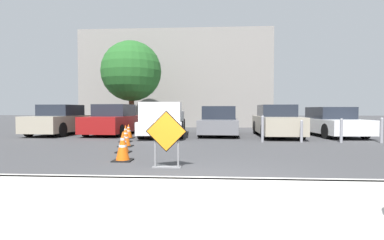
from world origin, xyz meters
TOP-DOWN VIEW (x-y plane):
  - ground_plane at (0.00, 10.00)m, footprint 96.00×96.00m
  - sidewalk_strip at (0.00, -1.49)m, footprint 22.15×2.98m
  - curb_lip at (0.00, 0.00)m, footprint 22.15×0.20m
  - road_closed_sign at (-0.95, 1.52)m, footprint 0.92×0.20m
  - traffic_cone_nearest at (-2.19, 2.34)m, footprint 0.47×0.47m
  - traffic_cone_second at (-2.61, 3.80)m, footprint 0.42×0.42m
  - traffic_cone_third at (-2.96, 5.24)m, footprint 0.47×0.47m
  - traffic_cone_fourth at (-3.38, 6.71)m, footprint 0.46×0.46m
  - traffic_cone_fifth at (-3.68, 8.22)m, footprint 0.49×0.49m
  - parked_car_nearest at (-7.72, 9.89)m, footprint 2.03×4.28m
  - parked_car_second at (-4.99, 10.16)m, footprint 2.13×4.47m
  - pickup_truck at (-2.25, 9.17)m, footprint 2.23×5.14m
  - parked_car_third at (0.45, 10.26)m, footprint 2.10×4.59m
  - parked_car_fourth at (3.18, 9.50)m, footprint 1.89×4.63m
  - parked_car_fifth at (5.90, 9.98)m, footprint 2.16×4.75m
  - bollard_nearest at (2.08, 6.92)m, footprint 0.12×0.12m
  - bollard_second at (3.60, 6.92)m, footprint 0.12×0.12m
  - bollard_third at (5.12, 6.92)m, footprint 0.12×0.12m
  - bollard_fourth at (6.64, 6.92)m, footprint 0.12×0.12m
  - building_facade_backdrop at (-2.63, 18.91)m, footprint 14.17×5.00m
  - street_tree_behind_lot at (-4.84, 13.07)m, footprint 3.67×3.67m

SIDE VIEW (x-z plane):
  - ground_plane at x=0.00m, z-range 0.00..0.00m
  - sidewalk_strip at x=0.00m, z-range 0.00..0.14m
  - curb_lip at x=0.00m, z-range 0.00..0.14m
  - traffic_cone_third at x=-2.96m, z-range -0.01..0.62m
  - traffic_cone_second at x=-2.61m, z-range -0.01..0.64m
  - traffic_cone_fifth at x=-3.68m, z-range -0.01..0.64m
  - traffic_cone_fourth at x=-3.38m, z-range -0.01..0.67m
  - traffic_cone_nearest at x=-2.19m, z-range -0.01..0.74m
  - bollard_second at x=3.60m, z-range 0.03..0.92m
  - bollard_third at x=5.12m, z-range 0.03..0.98m
  - bollard_fourth at x=6.64m, z-range 0.03..1.02m
  - bollard_nearest at x=2.08m, z-range 0.03..1.09m
  - parked_car_fifth at x=5.90m, z-range -0.05..1.37m
  - parked_car_third at x=0.45m, z-range -0.07..1.39m
  - road_closed_sign at x=-0.95m, z-range 0.05..1.33m
  - parked_car_fourth at x=3.18m, z-range -0.05..1.47m
  - parked_car_second at x=-4.99m, z-range -0.07..1.49m
  - parked_car_nearest at x=-7.72m, z-range -0.05..1.48m
  - pickup_truck at x=-2.25m, z-range -0.08..1.54m
  - building_facade_backdrop at x=-2.63m, z-range 0.00..7.14m
  - street_tree_behind_lot at x=-4.84m, z-range 0.89..6.37m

